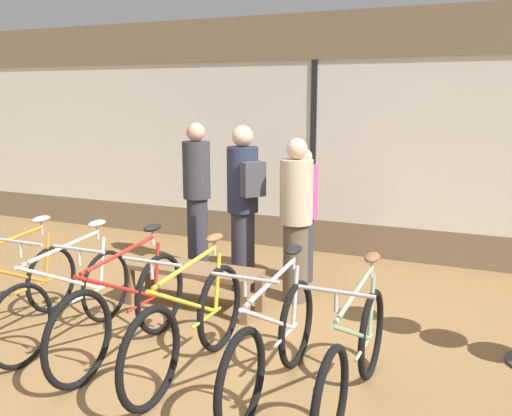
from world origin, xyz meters
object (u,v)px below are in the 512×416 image
Objects in this scene: bicycle_far_left at (10,291)px; display_bench at (193,274)px; customer_near_rack at (197,192)px; customer_near_bench at (303,213)px; bicycle_center_left at (124,310)px; customer_mid_floor at (296,217)px; bicycle_center_right at (189,326)px; bicycle_right at (273,344)px; bicycle_left at (68,298)px; bicycle_far_right at (354,358)px; customer_by_window at (243,203)px.

bicycle_far_left is 1.71m from display_bench.
customer_near_rack is 1.17× the size of customer_near_bench.
customer_mid_floor is at bearing 65.21° from bicycle_center_left.
bicycle_center_right is at bearing -61.52° from customer_near_rack.
bicycle_center_right is at bearing -2.28° from bicycle_far_left.
bicycle_left is at bearing 176.28° from bicycle_right.
bicycle_center_right is 1.44m from display_bench.
customer_near_rack is (-1.36, 2.51, 0.56)m from bicycle_center_right.
bicycle_left is at bearing -88.24° from customer_near_rack.
bicycle_right reaches higher than bicycle_left.
bicycle_left is at bearing 174.93° from bicycle_center_right.
customer_mid_floor reaches higher than display_bench.
bicycle_right is 0.59m from bicycle_far_right.
bicycle_far_right is 2.84m from customer_near_bench.
bicycle_far_left is at bearing -103.26° from customer_near_rack.
bicycle_center_left is 2.05m from customer_mid_floor.
bicycle_center_left is at bearing 178.52° from bicycle_far_right.
customer_by_window reaches higher than bicycle_far_right.
customer_by_window is at bearing 84.04° from bicycle_center_left.
bicycle_center_right is 0.70m from bicycle_right.
bicycle_right is 2.66m from customer_near_bench.
display_bench is at bearing 119.01° from bicycle_center_right.
bicycle_center_left is at bearing -87.98° from display_bench.
customer_mid_floor is (0.88, 0.61, 0.55)m from display_bench.
bicycle_left is 0.96× the size of bicycle_center_left.
customer_by_window is (0.83, 1.84, 0.60)m from bicycle_left.
bicycle_far_right reaches higher than bicycle_far_left.
bicycle_left is at bearing 175.57° from bicycle_center_left.
customer_near_bench reaches higher than bicycle_center_left.
bicycle_center_right reaches higher than bicycle_left.
bicycle_center_left is 1.20m from display_bench.
bicycle_far_right is 2.67m from customer_by_window.
bicycle_left is at bearing -129.87° from customer_mid_floor.
bicycle_right is (2.63, -0.09, 0.01)m from bicycle_far_left.
display_bench is 1.54m from customer_near_rack.
bicycle_right is at bearing -3.39° from bicycle_center_left.
customer_mid_floor is at bearing 34.85° from display_bench.
customer_near_bench is at bearing 51.27° from bicycle_far_left.
customer_near_bench reaches higher than bicycle_far_right.
bicycle_left is 0.99× the size of bicycle_far_right.
bicycle_right is 0.94× the size of customer_by_window.
customer_by_window reaches higher than customer_mid_floor.
customer_by_window is at bearing 132.00° from bicycle_far_right.
bicycle_left reaches higher than bicycle_far_left.
bicycle_right is (0.70, -0.01, -0.01)m from bicycle_center_right.
customer_near_bench is (1.31, 2.41, 0.42)m from bicycle_left.
bicycle_right is (1.35, -0.08, -0.02)m from bicycle_center_left.
bicycle_far_right is 1.14× the size of customer_near_bench.
customer_near_bench is at bearing 49.76° from customer_by_window.
bicycle_center_right is 1.00× the size of bicycle_far_right.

